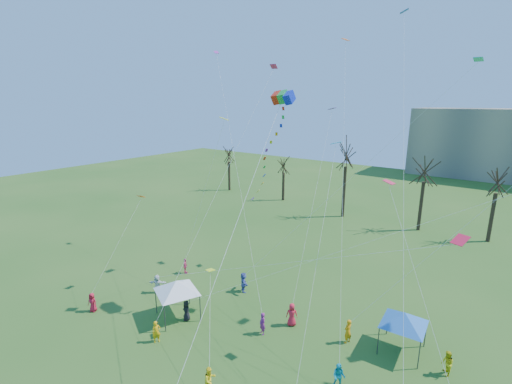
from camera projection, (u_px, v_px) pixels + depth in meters
The scene contains 6 objects.
bare_tree_row at pixel (410, 177), 46.54m from camera, with size 70.74×8.09×11.67m.
big_box_kite at pixel (271, 157), 26.33m from camera, with size 2.55×8.21×20.61m.
canopy_tent_white at pixel (177, 286), 27.53m from camera, with size 3.82×3.82×3.15m.
canopy_tent_blue at pixel (404, 318), 23.80m from camera, with size 3.89×3.89×2.92m.
festival_crowd at pixel (262, 334), 24.80m from camera, with size 26.71×11.27×1.81m.
small_kites_aloft at pixel (333, 140), 26.42m from camera, with size 31.76×20.04×32.88m.
Camera 1 is at (13.20, -12.48, 16.57)m, focal length 25.00 mm.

